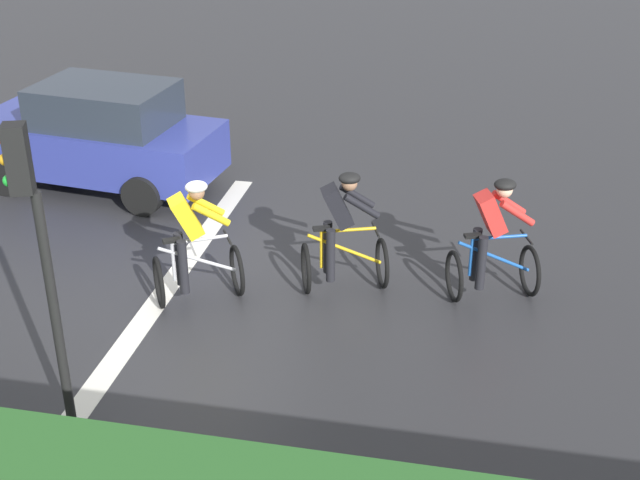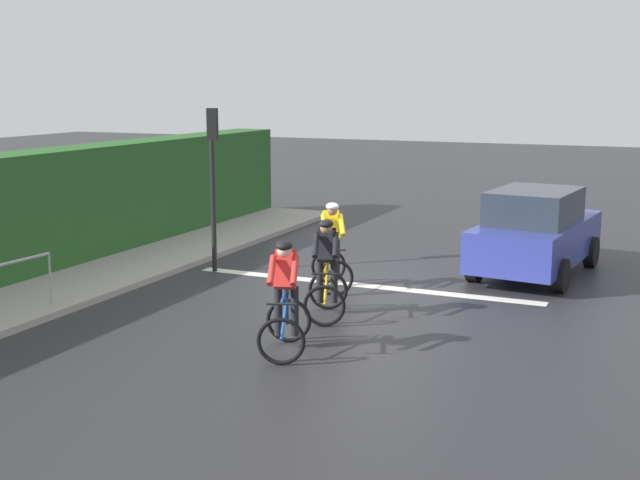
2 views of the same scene
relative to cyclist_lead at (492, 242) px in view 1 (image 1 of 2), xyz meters
name	(u,v)px [view 1 (image 1 of 2)]	position (x,y,z in m)	size (l,w,h in m)	color
ground_plane	(179,281)	(0.43, -4.10, -0.80)	(80.00, 80.00, 0.00)	#28282B
road_marking_stop_line	(173,280)	(0.43, -4.20, -0.79)	(7.00, 0.30, 0.01)	silver
cyclist_lead	(492,242)	(0.00, 0.00, 0.00)	(1.01, 1.25, 1.66)	black
cyclist_second	(342,235)	(0.18, -1.92, 0.00)	(1.01, 1.25, 1.66)	black
cyclist_mid	(193,245)	(0.84, -3.71, 0.00)	(1.13, 1.28, 1.66)	black
car_navy	(98,136)	(-2.46, -6.48, 0.08)	(2.24, 4.27, 1.76)	navy
traffic_light_near_crossing	(36,240)	(3.65, -4.16, 1.43)	(0.25, 0.30, 3.34)	black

